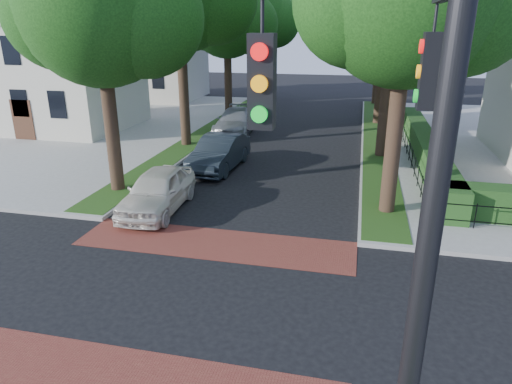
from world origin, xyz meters
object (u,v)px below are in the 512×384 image
traffic_signal (411,206)px  parked_car_rear (236,121)px  parked_car_front (158,191)px  parked_car_middle (219,153)px

traffic_signal → parked_car_rear: bearing=109.9°
parked_car_front → parked_car_rear: (-0.61, 13.52, 0.01)m
traffic_signal → parked_car_middle: 17.61m
parked_car_middle → parked_car_rear: (-1.30, 7.85, -0.02)m
traffic_signal → parked_car_rear: (-8.49, 23.45, -3.91)m
parked_car_front → parked_car_rear: bearing=90.2°
parked_car_rear → parked_car_front: bearing=-91.1°
traffic_signal → parked_car_rear: size_ratio=1.45×
parked_car_front → parked_car_rear: parked_car_rear is taller
parked_car_middle → parked_car_rear: size_ratio=0.90×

